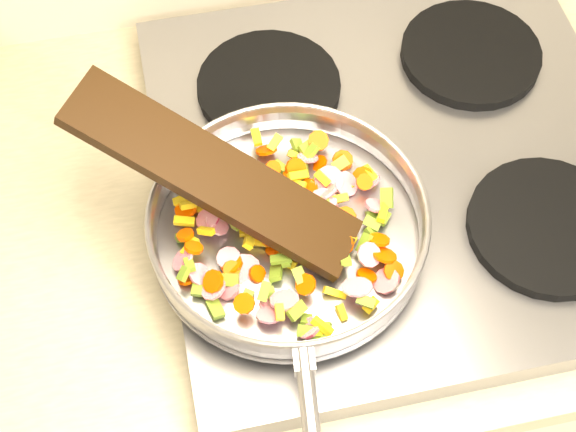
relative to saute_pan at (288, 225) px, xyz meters
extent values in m
cube|color=#939399|center=(0.16, 0.10, -0.06)|extent=(0.60, 0.60, 0.04)
cylinder|color=black|center=(0.02, -0.04, -0.04)|extent=(0.19, 0.19, 0.02)
cylinder|color=black|center=(0.30, -0.04, -0.04)|extent=(0.19, 0.19, 0.02)
cylinder|color=black|center=(0.02, 0.24, -0.04)|extent=(0.19, 0.19, 0.02)
cylinder|color=black|center=(0.30, 0.24, -0.04)|extent=(0.19, 0.19, 0.02)
cylinder|color=#9E9EA5|center=(0.00, 0.00, -0.03)|extent=(0.31, 0.31, 0.01)
torus|color=#9E9EA5|center=(0.00, 0.00, 0.00)|extent=(0.35, 0.35, 0.04)
torus|color=#9E9EA5|center=(0.00, 0.00, 0.02)|extent=(0.32, 0.32, 0.01)
cube|color=#9E9EA5|center=(-0.02, -0.16, 0.01)|extent=(0.03, 0.03, 0.02)
cube|color=olive|center=(0.04, -0.01, -0.02)|extent=(0.02, 0.02, 0.01)
cube|color=olive|center=(0.04, 0.08, -0.01)|extent=(0.01, 0.03, 0.01)
cube|color=olive|center=(0.04, 0.02, 0.00)|extent=(0.02, 0.02, 0.01)
cylinder|color=#F14800|center=(-0.07, -0.09, 0.00)|extent=(0.03, 0.03, 0.01)
cube|color=yellow|center=(0.05, 0.05, 0.00)|extent=(0.02, 0.02, 0.02)
cube|color=olive|center=(-0.05, 0.02, 0.00)|extent=(0.02, 0.02, 0.01)
cube|color=olive|center=(0.10, -0.01, -0.01)|extent=(0.02, 0.02, 0.02)
cylinder|color=red|center=(0.06, -0.09, 0.00)|extent=(0.05, 0.04, 0.02)
cylinder|color=#F14800|center=(-0.12, -0.03, -0.02)|extent=(0.03, 0.03, 0.02)
cylinder|color=#F14800|center=(-0.11, 0.05, -0.01)|extent=(0.03, 0.03, 0.01)
cube|color=yellow|center=(-0.09, 0.05, -0.01)|extent=(0.02, 0.02, 0.01)
cylinder|color=#F14800|center=(0.00, 0.12, -0.01)|extent=(0.03, 0.03, 0.02)
cylinder|color=#F14800|center=(-0.02, 0.02, -0.01)|extent=(0.03, 0.03, 0.02)
cylinder|color=#F14800|center=(0.03, 0.09, -0.01)|extent=(0.03, 0.03, 0.01)
cube|color=olive|center=(0.05, -0.06, 0.00)|extent=(0.01, 0.02, 0.01)
cube|color=yellow|center=(-0.11, 0.06, 0.00)|extent=(0.02, 0.01, 0.02)
cylinder|color=red|center=(-0.07, -0.02, -0.01)|extent=(0.04, 0.04, 0.01)
cylinder|color=red|center=(-0.12, -0.01, -0.01)|extent=(0.03, 0.03, 0.03)
cube|color=yellow|center=(-0.09, 0.01, 0.00)|extent=(0.02, 0.02, 0.02)
cube|color=yellow|center=(0.02, 0.06, -0.01)|extent=(0.02, 0.02, 0.01)
cube|color=yellow|center=(0.07, -0.11, -0.01)|extent=(0.02, 0.02, 0.02)
cube|color=olive|center=(-0.02, -0.05, -0.01)|extent=(0.02, 0.02, 0.02)
cube|color=olive|center=(0.06, -0.11, 0.00)|extent=(0.02, 0.02, 0.01)
cube|color=olive|center=(-0.12, 0.02, -0.02)|extent=(0.02, 0.01, 0.02)
cylinder|color=red|center=(0.02, -0.02, -0.01)|extent=(0.04, 0.05, 0.02)
cylinder|color=red|center=(-0.11, -0.04, -0.01)|extent=(0.03, 0.04, 0.02)
cube|color=yellow|center=(0.01, -0.13, -0.01)|extent=(0.02, 0.01, 0.02)
cylinder|color=red|center=(0.09, -0.08, -0.01)|extent=(0.04, 0.04, 0.03)
cylinder|color=red|center=(0.02, -0.03, -0.01)|extent=(0.05, 0.04, 0.02)
cube|color=yellow|center=(-0.08, 0.06, -0.01)|extent=(0.02, 0.02, 0.01)
cylinder|color=red|center=(0.08, 0.05, -0.01)|extent=(0.04, 0.04, 0.02)
cylinder|color=#F14800|center=(0.09, 0.08, -0.01)|extent=(0.04, 0.03, 0.03)
cylinder|color=red|center=(-0.09, 0.07, -0.01)|extent=(0.04, 0.04, 0.02)
cube|color=olive|center=(0.05, 0.10, -0.01)|extent=(0.02, 0.02, 0.02)
cube|color=olive|center=(-0.09, 0.06, -0.01)|extent=(0.03, 0.02, 0.01)
cube|color=olive|center=(-0.01, -0.10, 0.00)|extent=(0.03, 0.02, 0.02)
cylinder|color=#F14800|center=(0.04, -0.02, 0.00)|extent=(0.02, 0.03, 0.02)
cube|color=olive|center=(0.08, -0.04, 0.00)|extent=(0.02, 0.02, 0.02)
cube|color=olive|center=(-0.05, 0.01, 0.00)|extent=(0.02, 0.02, 0.01)
cube|color=yellow|center=(0.03, 0.01, 0.00)|extent=(0.02, 0.02, 0.01)
cube|color=yellow|center=(0.02, 0.06, 0.00)|extent=(0.03, 0.02, 0.02)
cube|color=yellow|center=(-0.01, -0.04, -0.02)|extent=(0.03, 0.03, 0.01)
cube|color=yellow|center=(-0.01, 0.13, 0.00)|extent=(0.01, 0.02, 0.01)
cylinder|color=#F14800|center=(0.04, 0.05, -0.02)|extent=(0.03, 0.03, 0.02)
cube|color=olive|center=(-0.02, 0.00, -0.01)|extent=(0.02, 0.01, 0.02)
cube|color=olive|center=(0.12, 0.01, 0.00)|extent=(0.02, 0.03, 0.02)
cylinder|color=red|center=(0.00, -0.01, -0.02)|extent=(0.04, 0.04, 0.01)
cube|color=olive|center=(0.05, 0.06, -0.01)|extent=(0.02, 0.02, 0.01)
cube|color=yellow|center=(-0.05, -0.01, 0.00)|extent=(0.02, 0.02, 0.02)
cube|color=yellow|center=(0.08, -0.05, -0.01)|extent=(0.02, 0.01, 0.01)
cylinder|color=#F14800|center=(-0.02, -0.02, -0.02)|extent=(0.03, 0.03, 0.02)
cylinder|color=red|center=(-0.02, -0.09, -0.01)|extent=(0.04, 0.03, 0.02)
cube|color=olive|center=(0.09, -0.02, -0.02)|extent=(0.02, 0.03, 0.02)
cylinder|color=#F14800|center=(-0.02, -0.01, 0.00)|extent=(0.03, 0.03, 0.01)
cylinder|color=red|center=(0.10, 0.01, -0.01)|extent=(0.03, 0.03, 0.02)
cube|color=yellow|center=(-0.01, -0.02, -0.02)|extent=(0.02, 0.02, 0.01)
cube|color=yellow|center=(0.04, -0.11, -0.02)|extent=(0.01, 0.02, 0.01)
cylinder|color=red|center=(0.00, -0.12, -0.01)|extent=(0.03, 0.03, 0.02)
cylinder|color=#F14800|center=(-0.07, 0.08, -0.01)|extent=(0.03, 0.03, 0.03)
cylinder|color=red|center=(-0.02, 0.04, 0.00)|extent=(0.03, 0.03, 0.01)
cube|color=olive|center=(0.00, -0.11, -0.02)|extent=(0.02, 0.02, 0.01)
cube|color=olive|center=(-0.06, -0.07, -0.02)|extent=(0.02, 0.02, 0.01)
cube|color=olive|center=(-0.01, -0.13, -0.01)|extent=(0.03, 0.02, 0.01)
cube|color=olive|center=(-0.12, -0.04, 0.00)|extent=(0.02, 0.02, 0.02)
cube|color=yellow|center=(0.01, 0.12, 0.00)|extent=(0.02, 0.02, 0.01)
cylinder|color=#F14800|center=(-0.07, -0.04, -0.01)|extent=(0.03, 0.03, 0.02)
cube|color=olive|center=(0.08, 0.08, -0.01)|extent=(0.02, 0.02, 0.02)
cylinder|color=#F14800|center=(0.02, 0.07, -0.01)|extent=(0.02, 0.02, 0.01)
cube|color=olive|center=(-0.11, -0.05, -0.01)|extent=(0.02, 0.02, 0.01)
cube|color=yellow|center=(0.03, 0.10, -0.01)|extent=(0.02, 0.02, 0.02)
cylinder|color=#F14800|center=(0.00, -0.08, 0.00)|extent=(0.03, 0.03, 0.02)
cylinder|color=red|center=(-0.08, -0.06, -0.02)|extent=(0.03, 0.04, 0.02)
cylinder|color=red|center=(0.05, 0.02, -0.02)|extent=(0.04, 0.04, 0.02)
cylinder|color=#F14800|center=(-0.07, 0.06, 0.00)|extent=(0.03, 0.04, 0.02)
cylinder|color=red|center=(0.02, -0.04, -0.01)|extent=(0.03, 0.03, 0.02)
cube|color=yellow|center=(0.01, -0.13, -0.01)|extent=(0.02, 0.03, 0.02)
cylinder|color=red|center=(0.11, 0.05, -0.02)|extent=(0.03, 0.03, 0.03)
cube|color=olive|center=(0.04, -0.02, -0.01)|extent=(0.02, 0.02, 0.02)
cylinder|color=#F14800|center=(0.05, 0.03, -0.01)|extent=(0.03, 0.03, 0.02)
cube|color=olive|center=(0.04, 0.12, -0.01)|extent=(0.02, 0.02, 0.01)
cube|color=yellow|center=(0.07, 0.03, 0.00)|extent=(0.02, 0.01, 0.01)
cylinder|color=red|center=(-0.03, -0.09, -0.02)|extent=(0.04, 0.05, 0.02)
cube|color=olive|center=(-0.02, -0.04, 0.00)|extent=(0.03, 0.01, 0.01)
cube|color=olive|center=(0.00, -0.06, 0.00)|extent=(0.02, 0.02, 0.01)
cylinder|color=#F14800|center=(-0.11, -0.01, 0.00)|extent=(0.03, 0.02, 0.02)
cylinder|color=#F14800|center=(0.10, -0.08, -0.01)|extent=(0.03, 0.02, 0.02)
cylinder|color=#F14800|center=(-0.04, -0.04, -0.02)|extent=(0.02, 0.02, 0.02)
cylinder|color=#F14800|center=(0.03, 0.08, 0.00)|extent=(0.03, 0.03, 0.03)
cylinder|color=red|center=(-0.04, 0.08, 0.00)|extent=(0.04, 0.04, 0.01)
cube|color=yellow|center=(0.03, 0.08, -0.01)|extent=(0.03, 0.02, 0.02)
cube|color=olive|center=(0.01, -0.13, -0.02)|extent=(0.02, 0.02, 0.01)
cube|color=olive|center=(-0.12, -0.03, 0.00)|extent=(0.01, 0.02, 0.01)
cube|color=olive|center=(-0.04, 0.08, -0.01)|extent=(0.02, 0.02, 0.01)
cube|color=olive|center=(-0.08, -0.05, -0.01)|extent=(0.02, 0.02, 0.02)
cube|color=yellow|center=(-0.05, 0.02, -0.02)|extent=(0.01, 0.03, 0.01)
cylinder|color=red|center=(0.05, 0.03, -0.01)|extent=(0.04, 0.04, 0.01)
cube|color=yellow|center=(-0.06, 0.05, 0.00)|extent=(0.01, 0.03, 0.02)
cube|color=olive|center=(-0.01, -0.04, -0.01)|extent=(0.02, 0.02, 0.01)
cube|color=olive|center=(0.04, 0.03, -0.01)|extent=(0.02, 0.02, 0.01)
cube|color=olive|center=(0.01, 0.09, -0.01)|extent=(0.02, 0.02, 0.01)
cylinder|color=#F14800|center=(-0.05, 0.04, 0.00)|extent=(0.03, 0.03, 0.01)
cube|color=yellow|center=(0.06, -0.03, 0.00)|extent=(0.02, 0.02, 0.02)
cube|color=yellow|center=(-0.03, -0.10, 0.00)|extent=(0.01, 0.02, 0.01)
cylinder|color=#F14800|center=(0.10, -0.06, 0.00)|extent=(0.03, 0.03, 0.02)
cylinder|color=#F14800|center=(0.00, 0.05, -0.02)|extent=(0.04, 0.04, 0.01)
cylinder|color=#F14800|center=(0.07, 0.00, 0.00)|extent=(0.03, 0.03, 0.02)
cube|color=olive|center=(-0.03, -0.08, -0.02)|extent=(0.01, 0.02, 0.02)
cube|color=olive|center=(0.09, 0.06, -0.02)|extent=(0.02, 0.03, 0.01)
cube|color=olive|center=(0.01, 0.04, 0.00)|extent=(0.02, 0.02, 0.01)
cylinder|color=#F14800|center=(0.06, 0.09, -0.02)|extent=(0.02, 0.03, 0.02)
cube|color=yellow|center=(-0.11, 0.03, -0.01)|extent=(0.03, 0.02, 0.01)
cylinder|color=red|center=(-0.04, 0.04, -0.02)|extent=(0.05, 0.05, 0.01)
cube|color=yellow|center=(-0.11, 0.05, 0.00)|extent=(0.02, 0.01, 0.01)
cylinder|color=#F14800|center=(0.10, -0.04, 0.00)|extent=(0.04, 0.03, 0.02)
cylinder|color=#F14800|center=(-0.09, -0.05, 0.00)|extent=(0.03, 0.03, 0.02)
cylinder|color=red|center=(-0.04, -0.10, -0.01)|extent=(0.04, 0.03, 0.02)
cylinder|color=red|center=(0.08, -0.06, 0.00)|extent=(0.03, 0.03, 0.02)
cylinder|color=red|center=(0.05, 0.04, 0.00)|extent=(0.03, 0.03, 0.03)
cube|color=olive|center=(0.05, 0.11, -0.01)|extent=(0.02, 0.02, 0.01)
cylinder|color=red|center=(0.06, 0.05, -0.01)|extent=(0.04, 0.04, 0.03)
cube|color=yellow|center=(-0.03, 0.10, -0.02)|extent=(0.02, 0.02, 0.01)
cube|color=olive|center=(0.11, -0.01, -0.01)|extent=(0.02, 0.02, 0.01)
cube|color=olive|center=(-0.02, -0.08, -0.02)|extent=(0.02, 0.02, 0.02)
cube|color=yellow|center=(-0.03, -0.01, -0.01)|extent=(0.03, 0.02, 0.01)
cube|color=yellow|center=(0.03, -0.08, -0.02)|extent=(0.03, 0.02, 0.02)
cylinder|color=red|center=(-0.06, -0.03, -0.02)|extent=(0.05, 0.04, 0.02)
cylinder|color=red|center=(-0.10, -0.06, -0.01)|extent=(0.04, 0.04, 0.02)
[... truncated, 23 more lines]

